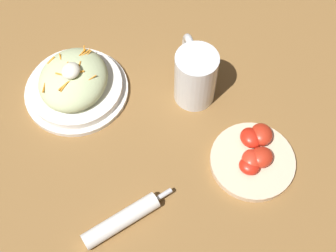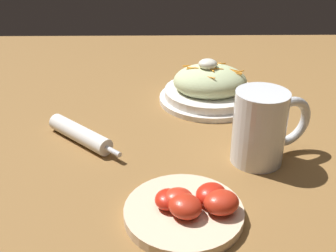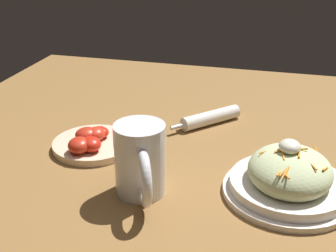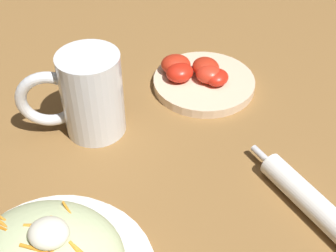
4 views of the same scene
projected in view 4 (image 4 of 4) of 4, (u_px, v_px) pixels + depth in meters
name	position (u px, v px, depth m)	size (l,w,h in m)	color
ground_plane	(115.00, 191.00, 0.62)	(1.43, 1.43, 0.00)	olive
beer_mug	(89.00, 98.00, 0.67)	(0.15, 0.10, 0.13)	white
napkin_roll	(309.00, 200.00, 0.58)	(0.16, 0.15, 0.03)	white
tomato_plate	(200.00, 78.00, 0.79)	(0.18, 0.18, 0.05)	beige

